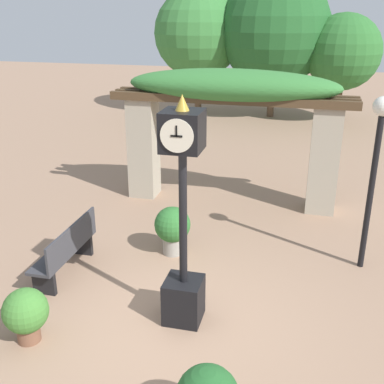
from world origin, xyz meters
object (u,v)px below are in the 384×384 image
Objects in this scene: potted_plant_near_right at (26,313)px; lamp_post at (377,149)px; pedestal_clock at (183,228)px; potted_plant_near_left at (172,227)px; park_bench at (67,250)px.

potted_plant_near_right is 5.79m from lamp_post.
pedestal_clock is 3.49m from lamp_post.
potted_plant_near_left reaches higher than park_bench.
potted_plant_near_left is 1.88m from park_bench.
potted_plant_near_left reaches higher than potted_plant_near_right.
potted_plant_near_right is (-1.22, -2.85, -0.08)m from potted_plant_near_left.
lamp_post is (4.54, 3.18, 1.68)m from potted_plant_near_right.
park_bench is at bearing -163.53° from lamp_post.
park_bench is 0.57× the size of lamp_post.
potted_plant_near_left is 3.70m from lamp_post.
pedestal_clock is at bearing 26.89° from potted_plant_near_right.
lamp_post is (2.62, 2.21, 0.67)m from pedestal_clock.
pedestal_clock is 3.60× the size of potted_plant_near_left.
pedestal_clock is 1.94× the size of park_bench.
potted_plant_near_left is at bearing 125.77° from park_bench.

